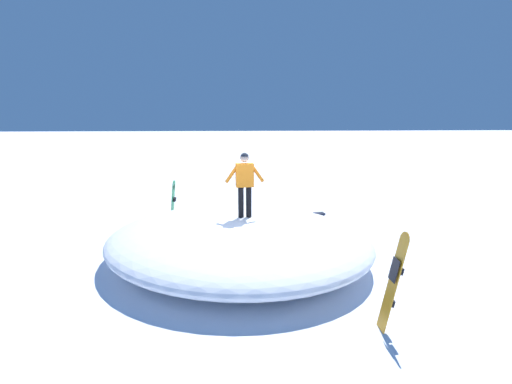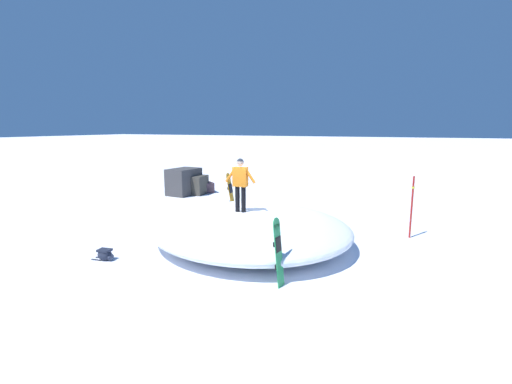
{
  "view_description": "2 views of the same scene",
  "coord_description": "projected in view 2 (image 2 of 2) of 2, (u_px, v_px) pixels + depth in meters",
  "views": [
    {
      "loc": [
        0.4,
        7.7,
        3.42
      ],
      "look_at": [
        -0.4,
        -0.3,
        1.77
      ],
      "focal_mm": 24.13,
      "sensor_mm": 36.0,
      "label": 1
    },
    {
      "loc": [
        4.74,
        -10.62,
        3.62
      ],
      "look_at": [
        0.43,
        -0.91,
        1.71
      ],
      "focal_mm": 25.78,
      "sensor_mm": 36.0,
      "label": 2
    }
  ],
  "objects": [
    {
      "name": "backpack_near",
      "position": [
        105.0,
        255.0,
        10.03
      ],
      "size": [
        0.64,
        0.35,
        0.32
      ],
      "color": "#1E2333",
      "rests_on": "ground"
    },
    {
      "name": "trail_marker_pole",
      "position": [
        412.0,
        206.0,
        11.91
      ],
      "size": [
        0.1,
        0.1,
        2.04
      ],
      "color": "#A51E19",
      "rests_on": "ground"
    },
    {
      "name": "rock_outcrop",
      "position": [
        188.0,
        184.0,
        19.78
      ],
      "size": [
        1.99,
        2.47,
        1.4
      ],
      "color": "#3D3B3C",
      "rests_on": "ground"
    },
    {
      "name": "snowboarder_standing",
      "position": [
        240.0,
        180.0,
        11.11
      ],
      "size": [
        1.0,
        0.25,
        1.64
      ],
      "color": "black",
      "rests_on": "snow_mound"
    },
    {
      "name": "snowboard_secondary_upright",
      "position": [
        278.0,
        251.0,
        8.31
      ],
      "size": [
        0.22,
        0.31,
        1.61
      ],
      "color": "#1E8C47",
      "rests_on": "ground"
    },
    {
      "name": "snowboard_primary_upright",
      "position": [
        231.0,
        193.0,
        15.35
      ],
      "size": [
        0.33,
        0.3,
        1.71
      ],
      "color": "orange",
      "rests_on": "ground"
    },
    {
      "name": "ground",
      "position": [
        255.0,
        238.0,
        12.09
      ],
      "size": [
        240.0,
        240.0,
        0.0
      ],
      "primitive_type": "plane",
      "color": "white"
    },
    {
      "name": "snow_mound",
      "position": [
        249.0,
        227.0,
        11.47
      ],
      "size": [
        8.58,
        8.27,
        1.03
      ],
      "primitive_type": "ellipsoid",
      "rotation": [
        0.0,
        0.0,
        2.68
      ],
      "color": "white",
      "rests_on": "ground"
    }
  ]
}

